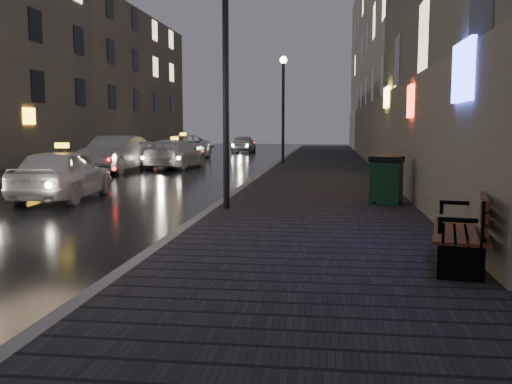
# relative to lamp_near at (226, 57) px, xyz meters

# --- Properties ---
(sidewalk) EXTENTS (4.60, 58.00, 0.15)m
(sidewalk) POSITION_rel_lamp_near_xyz_m (2.05, 15.00, -3.41)
(sidewalk) COLOR black
(sidewalk) RESTS_ON ground
(curb) EXTENTS (0.20, 58.00, 0.15)m
(curb) POSITION_rel_lamp_near_xyz_m (-0.35, 15.00, -3.41)
(curb) COLOR slate
(curb) RESTS_ON ground
(sidewalk_far) EXTENTS (2.40, 58.00, 0.15)m
(sidewalk_far) POSITION_rel_lamp_near_xyz_m (-10.55, 15.00, -3.41)
(sidewalk_far) COLOR black
(sidewalk_far) RESTS_ON ground
(curb_far) EXTENTS (0.20, 58.00, 0.15)m
(curb_far) POSITION_rel_lamp_near_xyz_m (-9.25, 15.00, -3.41)
(curb_far) COLOR slate
(curb_far) RESTS_ON ground
(building_near) EXTENTS (1.80, 50.00, 13.00)m
(building_near) POSITION_rel_lamp_near_xyz_m (5.25, 19.00, 3.01)
(building_near) COLOR #605B54
(building_near) RESTS_ON ground
(building_far_c) EXTENTS (6.00, 22.00, 11.00)m
(building_far_c) POSITION_rel_lamp_near_xyz_m (-15.35, 33.00, 2.01)
(building_far_c) COLOR #6B6051
(building_far_c) RESTS_ON ground
(lamp_near) EXTENTS (0.36, 0.36, 5.28)m
(lamp_near) POSITION_rel_lamp_near_xyz_m (0.00, 0.00, 0.00)
(lamp_near) COLOR black
(lamp_near) RESTS_ON sidewalk
(lamp_far) EXTENTS (0.36, 0.36, 5.28)m
(lamp_far) POSITION_rel_lamp_near_xyz_m (0.00, 16.00, 0.00)
(lamp_far) COLOR black
(lamp_far) RESTS_ON sidewalk
(bench) EXTENTS (1.03, 2.03, 0.99)m
(bench) POSITION_rel_lamp_near_xyz_m (4.07, -4.85, -2.84)
(bench) COLOR black
(bench) RESTS_ON sidewalk
(trash_bin) EXTENTS (0.91, 0.91, 1.13)m
(trash_bin) POSITION_rel_lamp_near_xyz_m (3.64, 1.28, -2.76)
(trash_bin) COLOR #0D311A
(trash_bin) RESTS_ON sidewalk
(taxi_near) EXTENTS (1.93, 4.24, 1.41)m
(taxi_near) POSITION_rel_lamp_near_xyz_m (-4.88, 2.10, -2.78)
(taxi_near) COLOR silver
(taxi_near) RESTS_ON ground
(car_left_mid) EXTENTS (1.84, 4.85, 1.58)m
(car_left_mid) POSITION_rel_lamp_near_xyz_m (-6.95, 11.32, -2.70)
(car_left_mid) COLOR gray
(car_left_mid) RESTS_ON ground
(taxi_mid) EXTENTS (2.26, 4.83, 1.36)m
(taxi_mid) POSITION_rel_lamp_near_xyz_m (-5.05, 14.12, -2.81)
(taxi_mid) COLOR white
(taxi_mid) RESTS_ON ground
(taxi_far) EXTENTS (2.70, 5.42, 1.48)m
(taxi_far) POSITION_rel_lamp_near_xyz_m (-6.62, 21.80, -2.75)
(taxi_far) COLOR white
(taxi_far) RESTS_ON ground
(car_far) EXTENTS (1.64, 3.95, 1.34)m
(car_far) POSITION_rel_lamp_near_xyz_m (-4.23, 31.10, -2.82)
(car_far) COLOR #AAABB3
(car_far) RESTS_ON ground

